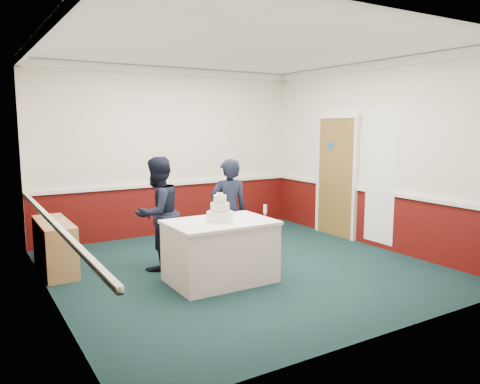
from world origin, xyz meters
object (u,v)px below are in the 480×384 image
cake_knife (226,224)px  person_woman (229,212)px  cake_table (220,251)px  sideboard (55,246)px  champagne_flute (265,210)px  wedding_cake (220,212)px  person_man (158,213)px

cake_knife → person_woman: 0.96m
cake_table → cake_knife: (-0.03, -0.20, 0.39)m
sideboard → champagne_flute: size_ratio=5.85×
cake_knife → wedding_cake: bearing=58.8°
cake_table → person_woman: 0.86m
sideboard → cake_table: size_ratio=0.91×
cake_table → person_man: size_ratio=0.84×
sideboard → cake_knife: cake_knife is taller
wedding_cake → champagne_flute: (0.50, -0.28, 0.03)m
sideboard → cake_knife: bearing=-45.1°
sideboard → person_woman: size_ratio=0.79×
champagne_flute → person_man: person_man is taller
cake_table → wedding_cake: wedding_cake is taller
cake_table → cake_knife: bearing=-98.5°
sideboard → cake_knife: (1.71, -1.72, 0.44)m
sideboard → cake_knife: size_ratio=5.45×
sideboard → wedding_cake: 2.38m
sideboard → person_woman: bearing=-22.1°
cake_knife → person_man: person_man is taller
cake_table → champagne_flute: (0.50, -0.28, 0.53)m
person_woman → cake_table: bearing=62.6°
cake_knife → champagne_flute: 0.55m
wedding_cake → champagne_flute: 0.57m
sideboard → person_man: person_man is taller
champagne_flute → person_woman: person_woman is taller
person_man → champagne_flute: bearing=104.3°
sideboard → wedding_cake: wedding_cake is taller
cake_table → person_woman: person_woman is taller
wedding_cake → cake_table: bearing=-90.0°
sideboard → cake_table: cake_table is taller
cake_table → wedding_cake: bearing=90.0°
sideboard → person_woman: 2.44m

